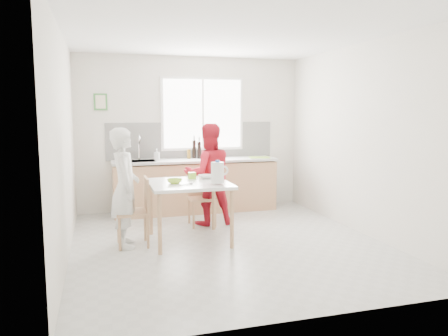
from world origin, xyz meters
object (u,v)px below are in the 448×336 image
object	(u,v)px
milk_jug	(218,172)
dining_table	(189,188)
chair_far	(201,195)
person_white	(125,188)
bowl_white	(206,177)
wine_bottle_b	(199,150)
bowl_green	(175,181)
chair_left	(138,208)
wine_bottle_a	(194,149)
person_red	(208,174)

from	to	relation	value
milk_jug	dining_table	bearing A→B (deg)	139.21
chair_far	person_white	distance (m)	1.47
dining_table	bowl_white	xyz separation A→B (m)	(0.30, 0.25, 0.11)
person_white	wine_bottle_b	distance (m)	2.29
chair_far	milk_jug	xyz separation A→B (m)	(-0.03, -1.09, 0.50)
bowl_green	chair_left	bearing A→B (deg)	173.96
person_white	wine_bottle_b	size ratio (longest dim) A/B	5.14
dining_table	milk_jug	size ratio (longest dim) A/B	3.56
dining_table	wine_bottle_a	size ratio (longest dim) A/B	3.28
person_white	bowl_green	size ratio (longest dim) A/B	8.01
milk_jug	chair_left	bearing A→B (deg)	164.46
chair_far	wine_bottle_a	distance (m)	1.24
person_red	wine_bottle_a	size ratio (longest dim) A/B	4.88
person_red	chair_far	bearing A→B (deg)	-4.03
dining_table	person_red	bearing A→B (deg)	59.62
bowl_white	wine_bottle_a	distance (m)	1.66
chair_left	wine_bottle_a	size ratio (longest dim) A/B	2.79
chair_left	bowl_green	distance (m)	0.59
bowl_white	dining_table	bearing A→B (deg)	-140.32
dining_table	milk_jug	distance (m)	0.49
chair_far	milk_jug	distance (m)	1.20
chair_far	bowl_white	world-z (taller)	bowl_white
bowl_green	wine_bottle_a	bearing A→B (deg)	70.52
wine_bottle_a	milk_jug	bearing A→B (deg)	-94.22
milk_jug	chair_far	bearing A→B (deg)	88.66
person_white	person_red	bearing A→B (deg)	-58.30
bowl_white	milk_jug	world-z (taller)	milk_jug
bowl_white	wine_bottle_b	distance (m)	1.59
person_white	milk_jug	xyz separation A→B (m)	(1.16, -0.28, 0.19)
chair_left	person_white	bearing A→B (deg)	-90.00
bowl_white	milk_jug	xyz separation A→B (m)	(0.02, -0.53, 0.13)
person_white	milk_jug	distance (m)	1.21
bowl_green	milk_jug	world-z (taller)	milk_jug
chair_far	bowl_white	xyz separation A→B (m)	(-0.05, -0.56, 0.37)
dining_table	person_white	world-z (taller)	person_white
bowl_white	person_white	bearing A→B (deg)	-167.70
person_white	person_red	world-z (taller)	person_red
person_red	milk_jug	xyz separation A→B (m)	(-0.15, -1.09, 0.18)
dining_table	wine_bottle_a	bearing A→B (deg)	75.60
milk_jug	wine_bottle_a	distance (m)	2.17
milk_jug	person_white	bearing A→B (deg)	166.42
person_white	bowl_white	xyz separation A→B (m)	(1.13, 0.25, 0.06)
bowl_white	milk_jug	distance (m)	0.55
person_white	wine_bottle_b	bearing A→B (deg)	-37.61
person_white	milk_jug	world-z (taller)	person_white
dining_table	bowl_white	bearing A→B (deg)	39.68
person_red	dining_table	bearing A→B (deg)	59.74
chair_left	wine_bottle_b	world-z (taller)	wine_bottle_b
bowl_green	wine_bottle_a	distance (m)	2.06
dining_table	person_red	size ratio (longest dim) A/B	0.67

